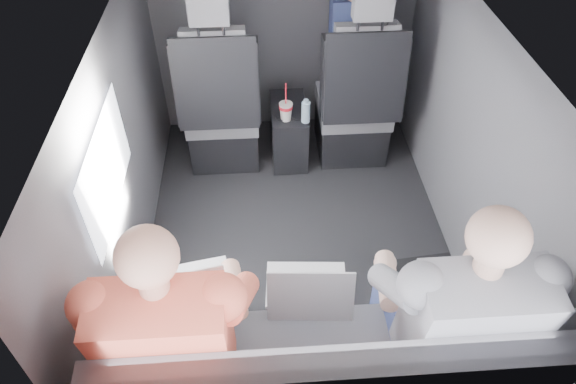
{
  "coord_description": "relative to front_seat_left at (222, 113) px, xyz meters",
  "views": [
    {
      "loc": [
        -0.21,
        -2.06,
        2.36
      ],
      "look_at": [
        -0.07,
        -0.05,
        0.48
      ],
      "focal_mm": 32.0,
      "sensor_mm": 36.0,
      "label": 1
    }
  ],
  "objects": [
    {
      "name": "floor",
      "position": [
        0.45,
        -0.84,
        -0.4
      ],
      "size": [
        2.6,
        2.6,
        0.0
      ],
      "primitive_type": "plane",
      "color": "black",
      "rests_on": "ground"
    },
    {
      "name": "ceiling",
      "position": [
        0.45,
        -0.84,
        0.95
      ],
      "size": [
        2.6,
        2.6,
        0.0
      ],
      "primitive_type": "plane",
      "rotation": [
        3.14,
        0.0,
        0.0
      ],
      "color": "#B2B2AD",
      "rests_on": "panel_back"
    },
    {
      "name": "panel_left",
      "position": [
        -0.45,
        -0.84,
        0.27
      ],
      "size": [
        0.02,
        2.6,
        1.35
      ],
      "primitive_type": "cube",
      "color": "#56565B",
      "rests_on": "floor"
    },
    {
      "name": "panel_right",
      "position": [
        1.35,
        -0.84,
        0.27
      ],
      "size": [
        0.02,
        2.6,
        1.35
      ],
      "primitive_type": "cube",
      "color": "#56565B",
      "rests_on": "floor"
    },
    {
      "name": "panel_front",
      "position": [
        0.45,
        0.46,
        0.27
      ],
      "size": [
        1.8,
        0.02,
        1.35
      ],
      "primitive_type": "cube",
      "color": "#56565B",
      "rests_on": "floor"
    },
    {
      "name": "side_window",
      "position": [
        -0.43,
        -1.14,
        0.5
      ],
      "size": [
        0.02,
        0.75,
        0.42
      ],
      "primitive_type": "cube",
      "color": "white",
      "rests_on": "panel_left"
    },
    {
      "name": "seatbelt",
      "position": [
        0.9,
        -0.17,
        0.4
      ],
      "size": [
        0.35,
        0.11,
        0.59
      ],
      "primitive_type": "cube",
      "rotation": [
        -0.14,
        0.49,
        0.0
      ],
      "color": "black",
      "rests_on": "front_seat_right"
    },
    {
      "name": "front_seat_left",
      "position": [
        0.0,
        0.0,
        0.0
      ],
      "size": [
        0.52,
        0.58,
        1.26
      ],
      "color": "black",
      "rests_on": "floor"
    },
    {
      "name": "front_seat_right",
      "position": [
        0.9,
        0.0,
        0.0
      ],
      "size": [
        0.52,
        0.58,
        1.26
      ],
      "color": "black",
      "rests_on": "floor"
    },
    {
      "name": "center_console",
      "position": [
        0.45,
        0.04,
        -0.2
      ],
      "size": [
        0.24,
        0.48,
        0.41
      ],
      "color": "black",
      "rests_on": "floor"
    },
    {
      "name": "soda_cup",
      "position": [
        0.42,
        -0.1,
        0.07
      ],
      "size": [
        0.09,
        0.09,
        0.27
      ],
      "color": "white",
      "rests_on": "center_console"
    },
    {
      "name": "water_bottle",
      "position": [
        0.55,
        -0.13,
        0.08
      ],
      "size": [
        0.06,
        0.06,
        0.17
      ],
      "color": "#AECDEC",
      "rests_on": "center_console"
    },
    {
      "name": "laptop_white",
      "position": [
        -0.07,
        -1.61,
        0.23
      ],
      "size": [
        0.37,
        0.36,
        0.25
      ],
      "color": "white",
      "rests_on": "passenger_rear_left"
    },
    {
      "name": "laptop_silver",
      "position": [
        0.41,
        -1.64,
        0.23
      ],
      "size": [
        0.35,
        0.32,
        0.24
      ],
      "color": "silver",
      "rests_on": "rear_bench"
    },
    {
      "name": "laptop_black",
      "position": [
        0.92,
        -1.64,
        0.23
      ],
      "size": [
        0.34,
        0.31,
        0.23
      ],
      "color": "black",
      "rests_on": "passenger_rear_right"
    },
    {
      "name": "passenger_rear_left",
      "position": [
        -0.1,
        -1.81,
        0.26
      ],
      "size": [
        0.55,
        0.66,
        1.3
      ],
      "color": "#2D2D31",
      "rests_on": "rear_bench"
    },
    {
      "name": "passenger_rear_right",
      "position": [
        0.95,
        -1.81,
        0.26
      ],
      "size": [
        0.55,
        0.66,
        1.3
      ],
      "color": "navy",
      "rests_on": "rear_bench"
    },
    {
      "name": "passenger_front_right",
      "position": [
        0.93,
        0.26,
        0.34
      ],
      "size": [
        0.38,
        0.38,
        0.73
      ],
      "color": "navy",
      "rests_on": "front_seat_right"
    }
  ]
}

